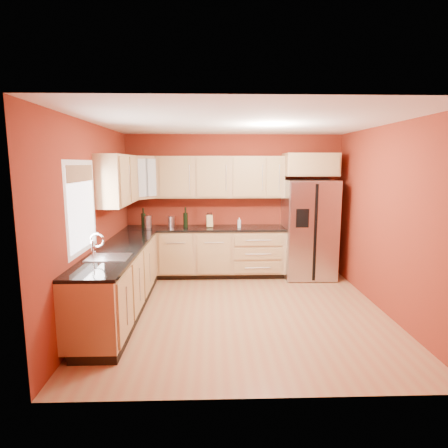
{
  "coord_description": "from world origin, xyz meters",
  "views": [
    {
      "loc": [
        -0.41,
        -5.03,
        2.07
      ],
      "look_at": [
        -0.22,
        0.9,
        1.11
      ],
      "focal_mm": 30.0,
      "sensor_mm": 36.0,
      "label": 1
    }
  ],
  "objects": [
    {
      "name": "wall_left",
      "position": [
        -2.0,
        0.0,
        1.3
      ],
      "size": [
        0.04,
        4.0,
        2.6
      ],
      "primitive_type": "cube",
      "color": "maroon",
      "rests_on": "floor"
    },
    {
      "name": "wall_back",
      "position": [
        0.0,
        2.0,
        1.3
      ],
      "size": [
        4.0,
        0.04,
        2.6
      ],
      "primitive_type": "cube",
      "color": "maroon",
      "rests_on": "floor"
    },
    {
      "name": "window",
      "position": [
        -1.98,
        -0.5,
        1.55
      ],
      "size": [
        0.03,
        0.9,
        1.0
      ],
      "primitive_type": "cube",
      "color": "white",
      "rests_on": "wall_left"
    },
    {
      "name": "base_cabinets_back",
      "position": [
        -0.55,
        1.7,
        0.44
      ],
      "size": [
        2.9,
        0.6,
        0.88
      ],
      "primitive_type": "cube",
      "color": "tan",
      "rests_on": "floor"
    },
    {
      "name": "upper_cabinets_back",
      "position": [
        -0.25,
        1.83,
        1.83
      ],
      "size": [
        2.3,
        0.33,
        0.75
      ],
      "primitive_type": "cube",
      "color": "tan",
      "rests_on": "wall_back"
    },
    {
      "name": "canister_left",
      "position": [
        -1.16,
        1.75,
        1.02
      ],
      "size": [
        0.13,
        0.13,
        0.19
      ],
      "primitive_type": "cylinder",
      "rotation": [
        0.0,
        0.0,
        -0.14
      ],
      "color": "silver",
      "rests_on": "countertop_back"
    },
    {
      "name": "over_fridge_cabinet",
      "position": [
        1.35,
        1.7,
        2.05
      ],
      "size": [
        0.92,
        0.6,
        0.4
      ],
      "primitive_type": "cube",
      "color": "tan",
      "rests_on": "wall_back"
    },
    {
      "name": "wine_bottle_b",
      "position": [
        -1.65,
        1.71,
        1.1
      ],
      "size": [
        0.09,
        0.09,
        0.36
      ],
      "primitive_type": null,
      "rotation": [
        0.0,
        0.0,
        -0.13
      ],
      "color": "black",
      "rests_on": "countertop_back"
    },
    {
      "name": "wine_bottle_a",
      "position": [
        -0.89,
        1.67,
        1.11
      ],
      "size": [
        0.1,
        0.1,
        0.37
      ],
      "primitive_type": null,
      "rotation": [
        0.0,
        0.0,
        -0.31
      ],
      "color": "black",
      "rests_on": "countertop_back"
    },
    {
      "name": "base_cabinets_left",
      "position": [
        -1.7,
        0.0,
        0.44
      ],
      "size": [
        0.6,
        2.8,
        0.88
      ],
      "primitive_type": "cube",
      "color": "tan",
      "rests_on": "floor"
    },
    {
      "name": "sink_faucet",
      "position": [
        -1.69,
        -0.5,
        1.07
      ],
      "size": [
        0.5,
        0.42,
        0.3
      ],
      "primitive_type": null,
      "color": "white",
      "rests_on": "countertop_left"
    },
    {
      "name": "countertop_back",
      "position": [
        -0.55,
        1.69,
        0.9
      ],
      "size": [
        2.9,
        0.62,
        0.04
      ],
      "primitive_type": "cube",
      "color": "black",
      "rests_on": "base_cabinets_back"
    },
    {
      "name": "knife_block",
      "position": [
        -0.46,
        1.72,
        1.03
      ],
      "size": [
        0.12,
        0.11,
        0.22
      ],
      "primitive_type": "cube",
      "rotation": [
        0.0,
        0.0,
        0.13
      ],
      "color": "tan",
      "rests_on": "countertop_back"
    },
    {
      "name": "canister_right",
      "position": [
        -1.57,
        1.69,
        1.03
      ],
      "size": [
        0.15,
        0.15,
        0.22
      ],
      "primitive_type": "cylinder",
      "rotation": [
        0.0,
        0.0,
        -0.11
      ],
      "color": "silver",
      "rests_on": "countertop_back"
    },
    {
      "name": "soap_dispenser",
      "position": [
        0.08,
        1.62,
        1.01
      ],
      "size": [
        0.07,
        0.07,
        0.19
      ],
      "primitive_type": "cylinder",
      "rotation": [
        0.0,
        0.0,
        0.05
      ],
      "color": "silver",
      "rests_on": "countertop_back"
    },
    {
      "name": "wall_right",
      "position": [
        2.0,
        0.0,
        1.3
      ],
      "size": [
        0.04,
        4.0,
        2.6
      ],
      "primitive_type": "cube",
      "color": "maroon",
      "rests_on": "floor"
    },
    {
      "name": "corner_upper_cabinet",
      "position": [
        -1.67,
        1.67,
        1.83
      ],
      "size": [
        0.67,
        0.67,
        0.75
      ],
      "primitive_type": "cube",
      "rotation": [
        0.0,
        0.0,
        0.79
      ],
      "color": "tan",
      "rests_on": "wall_back"
    },
    {
      "name": "countertop_left",
      "position": [
        -1.69,
        0.0,
        0.9
      ],
      "size": [
        0.62,
        2.8,
        0.04
      ],
      "primitive_type": "cube",
      "color": "black",
      "rests_on": "base_cabinets_left"
    },
    {
      "name": "upper_cabinets_left",
      "position": [
        -1.83,
        0.72,
        1.83
      ],
      "size": [
        0.33,
        1.35,
        0.75
      ],
      "primitive_type": "cube",
      "color": "tan",
      "rests_on": "wall_left"
    },
    {
      "name": "ceiling",
      "position": [
        0.0,
        0.0,
        2.6
      ],
      "size": [
        4.0,
        4.0,
        0.0
      ],
      "primitive_type": "plane",
      "color": "white",
      "rests_on": "wall_back"
    },
    {
      "name": "refrigerator",
      "position": [
        1.35,
        1.62,
        0.89
      ],
      "size": [
        0.9,
        0.75,
        1.78
      ],
      "primitive_type": "cube",
      "color": "silver",
      "rests_on": "floor"
    },
    {
      "name": "floor",
      "position": [
        0.0,
        0.0,
        0.0
      ],
      "size": [
        4.0,
        4.0,
        0.0
      ],
      "primitive_type": "plane",
      "color": "#A66540",
      "rests_on": "ground"
    },
    {
      "name": "wall_front",
      "position": [
        0.0,
        -2.0,
        1.3
      ],
      "size": [
        4.0,
        0.04,
        2.6
      ],
      "primitive_type": "cube",
      "color": "maroon",
      "rests_on": "floor"
    }
  ]
}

